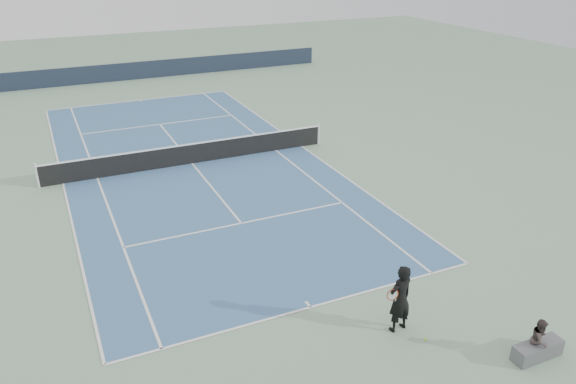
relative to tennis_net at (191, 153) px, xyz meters
name	(u,v)px	position (x,y,z in m)	size (l,w,h in m)	color
ground	(192,164)	(0.00, 0.00, -0.50)	(80.00, 80.00, 0.00)	gray
court_surface	(192,164)	(0.00, 0.00, -0.50)	(10.97, 23.77, 0.01)	#3C638F
tennis_net	(191,153)	(0.00, 0.00, 0.00)	(12.90, 0.10, 1.07)	silver
windscreen_far	(123,72)	(0.00, 17.88, 0.10)	(30.00, 0.25, 1.20)	black
tennis_player	(400,299)	(1.64, -13.64, 0.44)	(0.84, 0.61, 1.90)	black
tennis_ball	(426,339)	(2.03, -14.33, -0.47)	(0.07, 0.07, 0.07)	#C6EA30
spectator_bench	(539,345)	(4.08, -15.95, -0.12)	(1.37, 0.86, 1.12)	#545559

